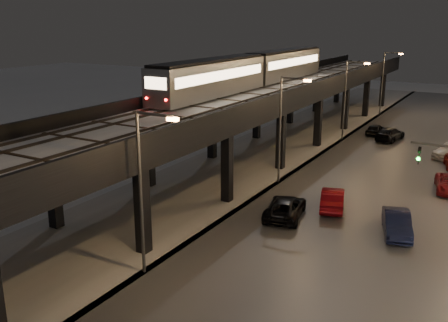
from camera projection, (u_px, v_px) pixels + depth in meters
The scene contains 16 objects.
road_surface at pixel (388, 185), 41.74m from camera, with size 17.00×120.00×0.06m, color #46474D.
under_viaduct_pavement at pixel (245, 163), 48.22m from camera, with size 11.00×120.00×0.06m, color #9FA1A8.
elevated_viaduct at pixel (229, 111), 44.06m from camera, with size 9.00×100.00×6.30m.
viaduct_trackbed at pixel (230, 102), 43.96m from camera, with size 8.40×100.00×0.32m.
viaduct_parapet_streetside at pixel (275, 100), 41.77m from camera, with size 0.30×100.00×1.10m, color black.
viaduct_parapet_far at pixel (189, 93), 45.94m from camera, with size 0.30×100.00×1.10m, color black.
streetlight_left_1 at pixel (144, 183), 25.78m from camera, with size 2.57×0.28×9.00m.
streetlight_left_2 at pixel (283, 123), 40.79m from camera, with size 2.57×0.28×9.00m.
streetlight_left_3 at pixel (347, 95), 55.79m from camera, with size 2.57×0.28×9.00m.
streetlight_left_4 at pixel (384, 79), 70.79m from camera, with size 2.57×0.28×9.00m.
subway_train at pixel (253, 70), 52.50m from camera, with size 2.79×33.55×3.33m.
car_near_white at pixel (333, 199), 36.32m from camera, with size 1.60×4.60×1.51m, color maroon.
car_mid_silver at pixel (285, 208), 34.76m from camera, with size 2.35×5.09×1.41m, color black.
car_mid_dark at pixel (390, 134), 56.83m from camera, with size 2.08×5.12×1.49m, color black.
car_far_white at pixel (375, 130), 59.62m from camera, with size 1.58×3.93×1.34m, color black.
car_onc_silver at pixel (397, 224), 31.94m from camera, with size 1.58×4.53×1.49m, color black.
Camera 1 is at (15.37, -6.16, 13.39)m, focal length 40.00 mm.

